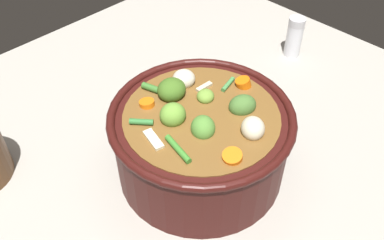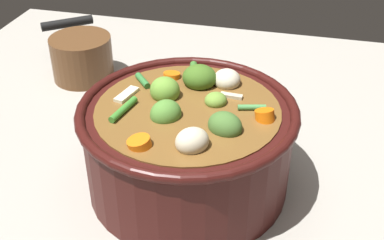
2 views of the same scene
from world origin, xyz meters
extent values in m
plane|color=#9E998E|center=(0.00, 0.00, 0.00)|extent=(1.10, 1.10, 0.00)
cylinder|color=#38110F|center=(0.00, 0.00, 0.06)|extent=(0.27, 0.27, 0.12)
torus|color=#38110F|center=(0.00, 0.00, 0.12)|extent=(0.28, 0.28, 0.01)
cylinder|color=brown|center=(0.00, 0.00, 0.07)|extent=(0.23, 0.23, 0.11)
ellipsoid|color=olive|center=(0.04, -0.02, 0.13)|extent=(0.04, 0.04, 0.04)
ellipsoid|color=#406720|center=(0.00, -0.06, 0.13)|extent=(0.05, 0.05, 0.03)
ellipsoid|color=olive|center=(-0.03, -0.02, 0.13)|extent=(0.04, 0.04, 0.02)
ellipsoid|color=#4F8533|center=(0.02, 0.02, 0.13)|extent=(0.05, 0.05, 0.04)
ellipsoid|color=#446C2E|center=(-0.05, 0.03, 0.13)|extent=(0.05, 0.05, 0.03)
cylinder|color=orange|center=(0.03, 0.09, 0.12)|extent=(0.03, 0.03, 0.02)
cylinder|color=orange|center=(0.04, -0.07, 0.12)|extent=(0.03, 0.03, 0.01)
cylinder|color=orange|center=(-0.10, 0.00, 0.13)|extent=(0.04, 0.04, 0.02)
ellipsoid|color=beige|center=(-0.04, -0.07, 0.13)|extent=(0.05, 0.05, 0.03)
ellipsoid|color=beige|center=(-0.02, 0.08, 0.13)|extent=(0.05, 0.05, 0.03)
cylinder|color=#327535|center=(0.08, -0.05, 0.13)|extent=(0.03, 0.03, 0.01)
cylinder|color=#3B812B|center=(0.07, 0.03, 0.13)|extent=(0.02, 0.06, 0.01)
cylinder|color=#39702A|center=(0.02, -0.09, 0.13)|extent=(0.02, 0.03, 0.01)
cylinder|color=#458946|center=(-0.08, -0.02, 0.13)|extent=(0.04, 0.02, 0.01)
cube|color=beige|center=(0.09, -0.01, 0.12)|extent=(0.02, 0.04, 0.01)
cube|color=beige|center=(-0.05, -0.04, 0.12)|extent=(0.03, 0.01, 0.01)
cylinder|color=silver|center=(-0.38, -0.09, 0.04)|extent=(0.04, 0.04, 0.07)
cylinder|color=#B7B7BC|center=(-0.38, -0.09, 0.08)|extent=(0.04, 0.04, 0.02)
camera|label=1|loc=(0.34, 0.31, 0.55)|focal=39.53mm
camera|label=2|loc=(-0.13, 0.51, 0.45)|focal=46.65mm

